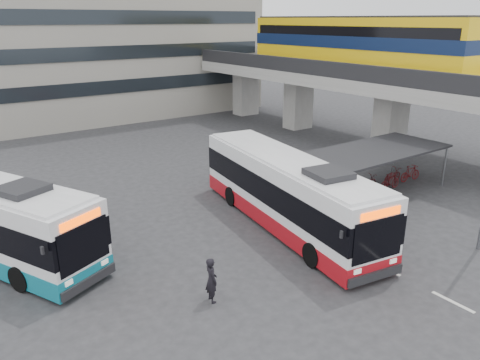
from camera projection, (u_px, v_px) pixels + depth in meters
ground at (287, 256)px, 19.73m from camera, size 120.00×120.00×0.00m
viaduct at (351, 63)px, 36.43m from camera, size 8.00×32.00×9.68m
bike_shelter at (366, 172)px, 26.29m from camera, size 10.00×4.00×2.54m
road_markings at (383, 267)px, 18.81m from camera, size 0.15×7.60×0.01m
bus_main at (287, 192)px, 22.18m from camera, size 4.50×12.59×3.65m
pedestrian at (211, 280)px, 16.32m from camera, size 0.48×0.66×1.68m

